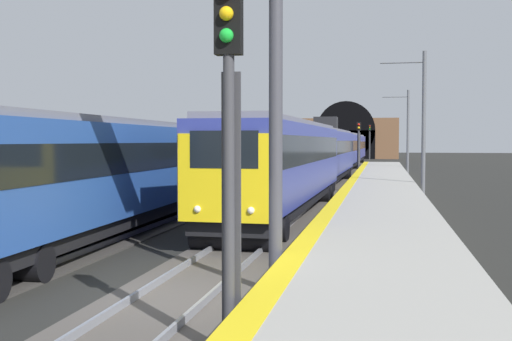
# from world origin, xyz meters

# --- Properties ---
(ground_plane) EXTENTS (320.00, 320.00, 0.00)m
(ground_plane) POSITION_xyz_m (0.00, 0.00, 0.00)
(ground_plane) COLOR black
(platform_right) EXTENTS (112.00, 3.70, 0.93)m
(platform_right) POSITION_xyz_m (0.00, -3.93, 0.46)
(platform_right) COLOR #9E9B93
(platform_right) RESTS_ON ground_plane
(platform_right_edge_strip) EXTENTS (112.00, 0.50, 0.01)m
(platform_right_edge_strip) POSITION_xyz_m (0.00, -2.33, 0.93)
(platform_right_edge_strip) COLOR yellow
(platform_right_edge_strip) RESTS_ON platform_right
(track_main_line) EXTENTS (160.00, 2.90, 0.21)m
(track_main_line) POSITION_xyz_m (0.00, 0.00, 0.04)
(track_main_line) COLOR #4C4742
(track_main_line) RESTS_ON ground_plane
(train_main_approaching) EXTENTS (76.48, 3.06, 4.90)m
(train_main_approaching) POSITION_xyz_m (42.61, 0.00, 2.29)
(train_main_approaching) COLOR navy
(train_main_approaching) RESTS_ON ground_plane
(train_adjacent_platform) EXTENTS (63.39, 3.27, 3.88)m
(train_adjacent_platform) POSITION_xyz_m (29.35, 4.77, 2.22)
(train_adjacent_platform) COLOR #264C99
(train_adjacent_platform) RESTS_ON ground_plane
(railway_signal_near) EXTENTS (0.39, 0.38, 5.44)m
(railway_signal_near) POSITION_xyz_m (-3.14, -1.89, 3.28)
(railway_signal_near) COLOR #38383D
(railway_signal_near) RESTS_ON ground_plane
(railway_signal_mid) EXTENTS (0.39, 0.38, 4.86)m
(railway_signal_mid) POSITION_xyz_m (45.41, -1.89, 2.87)
(railway_signal_mid) COLOR #38383D
(railway_signal_mid) RESTS_ON ground_plane
(railway_signal_far) EXTENTS (0.39, 0.38, 5.89)m
(railway_signal_far) POSITION_xyz_m (93.16, -1.89, 3.53)
(railway_signal_far) COLOR #38383D
(railway_signal_far) RESTS_ON ground_plane
(overhead_signal_gantry) EXTENTS (0.70, 8.82, 7.31)m
(overhead_signal_gantry) POSITION_xyz_m (0.80, 2.39, 5.52)
(overhead_signal_gantry) COLOR #3F3F47
(overhead_signal_gantry) RESTS_ON ground_plane
(tunnel_portal) EXTENTS (2.29, 18.34, 10.27)m
(tunnel_portal) POSITION_xyz_m (99.60, 2.39, 3.63)
(tunnel_portal) COLOR brown
(tunnel_portal) RESTS_ON ground_plane
(catenary_mast_near) EXTENTS (0.22, 2.47, 8.01)m
(catenary_mast_near) POSITION_xyz_m (23.01, -6.14, 4.13)
(catenary_mast_near) COLOR #595B60
(catenary_mast_near) RESTS_ON ground_plane
(catenary_mast_far) EXTENTS (0.22, 2.34, 7.63)m
(catenary_mast_far) POSITION_xyz_m (44.35, -6.14, 3.93)
(catenary_mast_far) COLOR #595B60
(catenary_mast_far) RESTS_ON ground_plane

